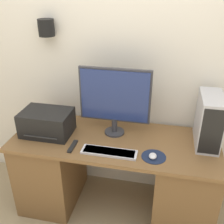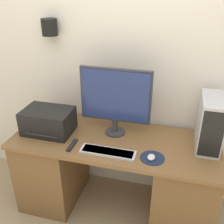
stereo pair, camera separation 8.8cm
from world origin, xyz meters
TOP-DOWN VIEW (x-y plane):
  - wall_back at (-0.00, 0.70)m, footprint 6.40×0.18m
  - desk at (0.00, 0.32)m, footprint 1.64×0.65m
  - monitor at (-0.02, 0.42)m, footprint 0.57×0.16m
  - keyboard at (-0.00, 0.13)m, footprint 0.41×0.11m
  - mousepad at (0.32, 0.16)m, footprint 0.18×0.18m
  - mouse at (0.32, 0.14)m, footprint 0.05×0.07m
  - computer_tower at (0.70, 0.43)m, footprint 0.17×0.37m
  - printer at (-0.56, 0.30)m, footprint 0.40×0.28m
  - remote_control at (-0.29, 0.15)m, footprint 0.03×0.16m

SIDE VIEW (x-z plane):
  - desk at x=0.00m, z-range 0.01..0.74m
  - mousepad at x=0.32m, z-range 0.73..0.73m
  - remote_control at x=-0.29m, z-range 0.73..0.75m
  - keyboard at x=0.00m, z-range 0.73..0.75m
  - mouse at x=0.32m, z-range 0.73..0.76m
  - printer at x=-0.56m, z-range 0.73..0.93m
  - computer_tower at x=0.70m, z-range 0.73..1.13m
  - monitor at x=-0.02m, z-range 0.77..1.32m
  - wall_back at x=0.00m, z-range 0.00..2.70m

